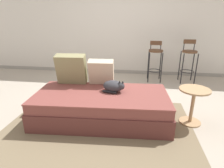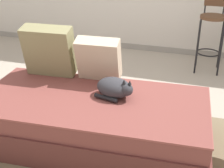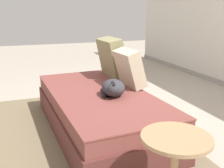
% 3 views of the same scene
% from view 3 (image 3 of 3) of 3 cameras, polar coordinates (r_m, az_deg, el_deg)
% --- Properties ---
extents(ground_plane, '(16.00, 16.00, 0.00)m').
position_cam_3_polar(ground_plane, '(3.14, 4.26, -8.69)').
color(ground_plane, '#A89E8E').
rests_on(ground_plane, ground).
extents(area_rug, '(2.74, 2.09, 0.01)m').
position_cam_3_polar(area_rug, '(2.94, -8.49, -10.49)').
color(area_rug, '#75664C').
rests_on(area_rug, ground).
extents(couch, '(2.09, 1.10, 0.44)m').
position_cam_3_polar(couch, '(2.92, -2.87, -5.80)').
color(couch, brown).
rests_on(couch, ground).
extents(throw_pillow_corner, '(0.51, 0.30, 0.52)m').
position_cam_3_polar(throw_pillow_corner, '(3.43, -0.04, 5.78)').
color(throw_pillow_corner, '#847F56').
rests_on(throw_pillow_corner, couch).
extents(throw_pillow_middle, '(0.43, 0.28, 0.44)m').
position_cam_3_polar(throw_pillow_middle, '(2.99, 3.81, 3.48)').
color(throw_pillow_middle, beige).
rests_on(throw_pillow_middle, couch).
extents(cat, '(0.37, 0.30, 0.20)m').
position_cam_3_polar(cat, '(2.69, 0.25, -0.84)').
color(cat, '#333338').
rests_on(cat, couch).
extents(side_table, '(0.44, 0.44, 0.56)m').
position_cam_3_polar(side_table, '(1.77, 13.43, -16.58)').
color(side_table, tan).
rests_on(side_table, ground).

